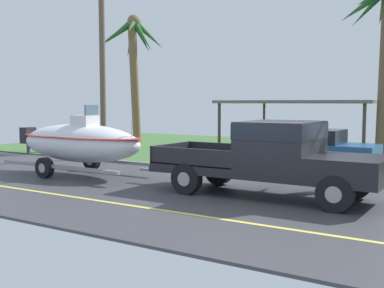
{
  "coord_description": "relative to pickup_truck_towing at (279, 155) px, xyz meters",
  "views": [
    {
      "loc": [
        4.73,
        -10.1,
        2.35
      ],
      "look_at": [
        -2.63,
        1.46,
        1.15
      ],
      "focal_mm": 44.67,
      "sensor_mm": 36.0,
      "label": 1
    }
  ],
  "objects": [
    {
      "name": "palm_tree_far_left",
      "position": [
        -10.85,
        7.64,
        3.79
      ],
      "size": [
        3.27,
        3.29,
        6.66
      ],
      "color": "brown",
      "rests_on": "ground"
    },
    {
      "name": "ground",
      "position": [
        -0.27,
        7.49,
        -1.06
      ],
      "size": [
        36.0,
        22.0,
        0.11
      ],
      "color": "#38383D"
    },
    {
      "name": "palm_tree_mid",
      "position": [
        0.62,
        9.02,
        4.17
      ],
      "size": [
        3.05,
        2.71,
        7.09
      ],
      "color": "brown",
      "rests_on": "ground"
    },
    {
      "name": "pickup_truck_towing",
      "position": [
        0.0,
        0.0,
        0.0
      ],
      "size": [
        6.01,
        1.99,
        1.89
      ],
      "color": "black",
      "rests_on": "ground"
    },
    {
      "name": "parked_sedan_near",
      "position": [
        -1.15,
        5.89,
        -0.38
      ],
      "size": [
        4.48,
        1.81,
        1.38
      ],
      "color": "#234C89",
      "rests_on": "ground"
    },
    {
      "name": "utility_pole",
      "position": [
        -9.33,
        3.78,
        3.13
      ],
      "size": [
        0.24,
        1.8,
        8.05
      ],
      "color": "brown",
      "rests_on": "ground"
    },
    {
      "name": "boat_on_trailer",
      "position": [
        -6.85,
        -0.0,
        0.01
      ],
      "size": [
        6.1,
        2.29,
        2.27
      ],
      "color": "gray",
      "rests_on": "ground"
    },
    {
      "name": "carport_awning",
      "position": [
        -3.24,
        11.24,
        1.29
      ],
      "size": [
        7.09,
        5.65,
        2.44
      ],
      "color": "#4C4238",
      "rests_on": "ground"
    }
  ]
}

